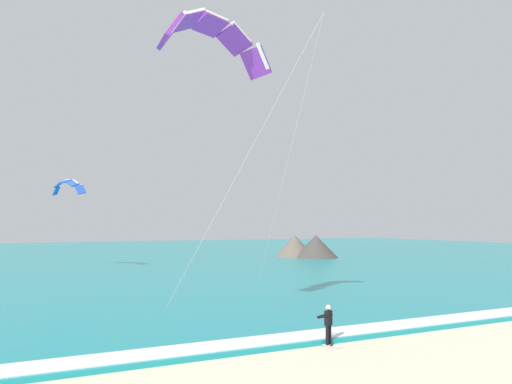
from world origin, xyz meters
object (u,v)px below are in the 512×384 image
object	(u,v)px
kite_primary	(214,36)
kite_distant	(67,186)
kitesurfer	(328,323)
surfboard	(329,345)

from	to	relation	value
kite_primary	kite_distant	size ratio (longest dim) A/B	3.58
kitesurfer	kite_primary	bearing A→B (deg)	112.11
surfboard	kite_primary	bearing A→B (deg)	112.11
surfboard	kite_primary	size ratio (longest dim) A/B	0.10
surfboard	kite_primary	xyz separation A→B (m)	(-2.73, 6.71, 15.28)
kitesurfer	kite_distant	size ratio (longest dim) A/B	0.40
kite_distant	kitesurfer	bearing A→B (deg)	-77.82
surfboard	kite_primary	world-z (taller)	kite_primary
kite_primary	kite_distant	bearing A→B (deg)	99.94
kite_primary	surfboard	bearing A→B (deg)	-67.89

